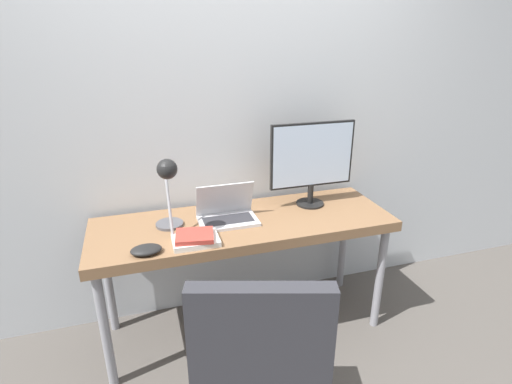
# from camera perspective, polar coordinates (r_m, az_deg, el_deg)

# --- Properties ---
(ground_plane) EXTENTS (12.00, 12.00, 0.00)m
(ground_plane) POSITION_cam_1_polar(r_m,az_deg,el_deg) (2.54, 0.40, -22.64)
(ground_plane) COLOR #514C47
(wall_back) EXTENTS (8.00, 0.05, 2.60)m
(wall_back) POSITION_cam_1_polar(r_m,az_deg,el_deg) (2.49, -4.11, 10.62)
(wall_back) COLOR silver
(wall_back) RESTS_ON ground_plane
(desk) EXTENTS (1.74, 0.58, 0.77)m
(desk) POSITION_cam_1_polar(r_m,az_deg,el_deg) (2.36, -1.71, -5.56)
(desk) COLOR brown
(desk) RESTS_ON ground_plane
(laptop) EXTENTS (0.33, 0.21, 0.22)m
(laptop) POSITION_cam_1_polar(r_m,az_deg,el_deg) (2.31, -4.17, -3.06)
(laptop) COLOR silver
(laptop) RESTS_ON desk
(monitor) EXTENTS (0.54, 0.17, 0.52)m
(monitor) POSITION_cam_1_polar(r_m,az_deg,el_deg) (2.46, 8.02, 4.72)
(monitor) COLOR black
(monitor) RESTS_ON desk
(desk_lamp) EXTENTS (0.15, 0.30, 0.44)m
(desk_lamp) POSITION_cam_1_polar(r_m,az_deg,el_deg) (2.09, -12.49, 0.85)
(desk_lamp) COLOR #4C4C51
(desk_lamp) RESTS_ON desk
(office_chair) EXTENTS (0.66, 0.65, 1.02)m
(office_chair) POSITION_cam_1_polar(r_m,az_deg,el_deg) (1.71, 0.57, -22.95)
(office_chair) COLOR black
(office_chair) RESTS_ON ground_plane
(book_stack) EXTENTS (0.24, 0.19, 0.05)m
(book_stack) POSITION_cam_1_polar(r_m,az_deg,el_deg) (2.10, -8.67, -6.59)
(book_stack) COLOR silver
(book_stack) RESTS_ON desk
(tv_remote) EXTENTS (0.05, 0.14, 0.02)m
(tv_remote) POSITION_cam_1_polar(r_m,az_deg,el_deg) (2.10, -7.28, -6.99)
(tv_remote) COLOR black
(tv_remote) RESTS_ON desk
(game_controller) EXTENTS (0.15, 0.11, 0.04)m
(game_controller) POSITION_cam_1_polar(r_m,az_deg,el_deg) (2.06, -15.42, -7.97)
(game_controller) COLOR black
(game_controller) RESTS_ON desk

